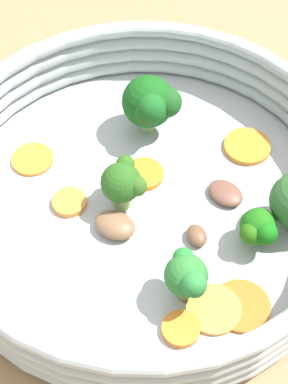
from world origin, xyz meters
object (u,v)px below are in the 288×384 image
(carrot_slice_4, at_px, (241,306))
(broccoli_floret_4, at_px, (123,183))
(broccoli_floret_1, at_px, (258,229))
(broccoli_floret_2, at_px, (188,277))
(mushroom_piece_2, at_px, (115,225))
(carrot_slice_6, at_px, (144,174))
(carrot_slice_2, at_px, (247,146))
(mushroom_piece_0, at_px, (193,239))
(skillet, at_px, (144,206))
(broccoli_floret_0, at_px, (151,104))
(carrot_slice_3, at_px, (214,309))
(carrot_slice_5, at_px, (32,159))
(mushroom_piece_1, at_px, (226,193))
(carrot_slice_0, at_px, (181,329))
(carrot_slice_1, at_px, (69,202))

(carrot_slice_4, height_order, broccoli_floret_4, broccoli_floret_4)
(broccoli_floret_1, relative_size, broccoli_floret_2, 0.77)
(broccoli_floret_2, xyz_separation_m, mushroom_piece_2, (-0.08, 0.01, -0.02))
(carrot_slice_6, height_order, broccoli_floret_2, broccoli_floret_2)
(carrot_slice_2, relative_size, mushroom_piece_0, 2.01)
(mushroom_piece_0, bearing_deg, carrot_slice_2, 102.79)
(skillet, bearing_deg, broccoli_floret_0, 126.50)
(broccoli_floret_2, bearing_deg, carrot_slice_3, 11.78)
(broccoli_floret_4, xyz_separation_m, mushroom_piece_0, (0.07, 0.01, -0.02))
(carrot_slice_2, distance_m, broccoli_floret_0, 0.09)
(skillet, xyz_separation_m, mushroom_piece_2, (0.00, -0.04, 0.01))
(carrot_slice_5, distance_m, broccoli_floret_4, 0.10)
(skillet, height_order, mushroom_piece_1, mushroom_piece_1)
(carrot_slice_2, xyz_separation_m, carrot_slice_3, (0.07, -0.15, -0.00))
(carrot_slice_3, xyz_separation_m, mushroom_piece_2, (-0.10, 0.01, 0.01))
(mushroom_piece_1, bearing_deg, mushroom_piece_2, -119.05)
(carrot_slice_5, relative_size, mushroom_piece_0, 1.78)
(carrot_slice_0, height_order, carrot_slice_2, carrot_slice_0)
(skillet, height_order, broccoli_floret_2, broccoli_floret_2)
(carrot_slice_3, relative_size, mushroom_piece_2, 1.21)
(carrot_slice_5, bearing_deg, carrot_slice_6, 30.62)
(mushroom_piece_2, bearing_deg, broccoli_floret_4, 115.77)
(skillet, xyz_separation_m, carrot_slice_2, (0.03, 0.11, 0.01))
(carrot_slice_3, relative_size, carrot_slice_4, 0.95)
(carrot_slice_4, distance_m, broccoli_floret_2, 0.05)
(carrot_slice_4, relative_size, mushroom_piece_1, 1.37)
(carrot_slice_0, bearing_deg, broccoli_floret_0, 136.76)
(carrot_slice_0, distance_m, mushroom_piece_0, 0.08)
(carrot_slice_3, bearing_deg, skillet, 158.24)
(broccoli_floret_2, relative_size, mushroom_piece_1, 1.46)
(carrot_slice_0, bearing_deg, mushroom_piece_0, 121.53)
(mushroom_piece_1, bearing_deg, carrot_slice_4, -47.03)
(skillet, distance_m, carrot_slice_1, 0.06)
(carrot_slice_0, relative_size, mushroom_piece_2, 0.83)
(carrot_slice_0, bearing_deg, carrot_slice_1, 168.66)
(carrot_slice_5, bearing_deg, broccoli_floret_4, 10.32)
(carrot_slice_5, bearing_deg, carrot_slice_0, -11.61)
(broccoli_floret_0, bearing_deg, mushroom_piece_1, -9.17)
(carrot_slice_6, bearing_deg, broccoli_floret_4, -77.92)
(carrot_slice_5, xyz_separation_m, mushroom_piece_1, (0.15, 0.08, 0.00))
(broccoli_floret_2, bearing_deg, mushroom_piece_0, 121.58)
(carrot_slice_4, xyz_separation_m, carrot_slice_6, (-0.14, 0.05, 0.00))
(carrot_slice_3, xyz_separation_m, mushroom_piece_0, (-0.05, 0.04, 0.00))
(carrot_slice_5, xyz_separation_m, broccoli_floret_0, (0.06, 0.09, 0.03))
(carrot_slice_0, distance_m, carrot_slice_3, 0.03)
(broccoli_floret_2, xyz_separation_m, broccoli_floret_4, (-0.09, 0.03, -0.00))
(carrot_slice_4, height_order, broccoli_floret_1, broccoli_floret_1)
(mushroom_piece_2, bearing_deg, carrot_slice_0, -19.69)
(broccoli_floret_4, height_order, mushroom_piece_0, broccoli_floret_4)
(carrot_slice_2, height_order, broccoli_floret_0, broccoli_floret_0)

